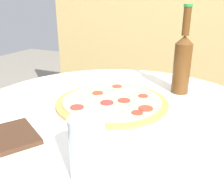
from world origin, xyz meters
name	(u,v)px	position (x,y,z in m)	size (l,w,h in m)	color
table	(116,159)	(0.00, 0.00, 0.58)	(0.96, 0.96, 0.77)	silver
fence_panel	(178,37)	(0.00, 0.95, 0.87)	(1.79, 0.04, 1.74)	tan
pizza	(112,102)	(-0.03, 0.03, 0.77)	(0.37, 0.37, 0.02)	#C68E47
beer_bottle	(182,62)	(0.15, 0.23, 0.88)	(0.06, 0.06, 0.31)	#563314
drinking_glass	(87,150)	(0.08, -0.33, 0.83)	(0.07, 0.07, 0.13)	silver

